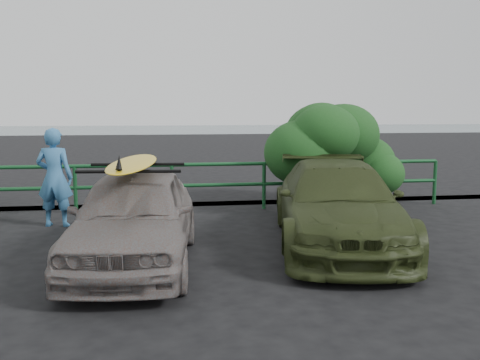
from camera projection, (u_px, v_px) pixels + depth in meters
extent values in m
plane|color=black|center=(98.00, 291.00, 6.43)|extent=(80.00, 80.00, 0.00)
plane|color=slate|center=(154.00, 127.00, 65.26)|extent=(200.00, 200.00, 0.00)
imported|color=slate|center=(135.00, 217.00, 7.48)|extent=(1.96, 4.09, 1.35)
imported|color=#303A19|center=(337.00, 204.00, 8.53)|extent=(2.69, 4.85, 1.33)
imported|color=teal|center=(55.00, 177.00, 9.90)|extent=(0.74, 0.55, 1.84)
ellipsoid|color=gold|center=(133.00, 163.00, 7.38)|extent=(0.83, 2.81, 0.08)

